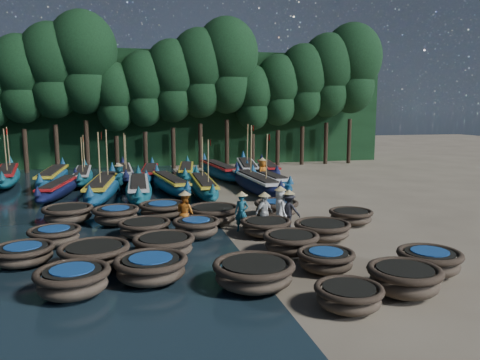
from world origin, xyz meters
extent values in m
plane|color=gray|center=(0.00, 0.00, 0.00)|extent=(120.00, 120.00, 0.00)
cube|color=black|center=(0.00, 23.50, 5.00)|extent=(40.00, 3.00, 10.00)
ellipsoid|color=brown|center=(1.47, -9.23, 0.29)|extent=(1.93, 1.93, 0.58)
torus|color=#3A2E22|center=(1.47, -9.23, 0.56)|extent=(1.75, 1.75, 0.18)
cylinder|color=black|center=(1.47, -9.23, 0.60)|extent=(1.32, 1.32, 0.05)
ellipsoid|color=brown|center=(3.36, -8.73, 0.36)|extent=(2.29, 2.29, 0.72)
torus|color=#3A2E22|center=(3.36, -8.73, 0.70)|extent=(2.01, 2.01, 0.22)
cylinder|color=black|center=(3.36, -8.73, 0.75)|extent=(1.50, 1.50, 0.07)
ellipsoid|color=brown|center=(-5.31, -6.69, 0.35)|extent=(2.32, 2.32, 0.71)
torus|color=#3A2E22|center=(-5.31, -6.69, 0.68)|extent=(2.02, 2.02, 0.21)
cylinder|color=black|center=(-5.31, -6.69, 0.73)|extent=(1.52, 1.52, 0.06)
cylinder|color=navy|center=(-5.31, -6.69, 0.77)|extent=(1.17, 1.17, 0.04)
ellipsoid|color=brown|center=(-3.22, -6.11, 0.34)|extent=(2.61, 2.61, 0.68)
torus|color=#3A2E22|center=(-3.22, -6.11, 0.65)|extent=(2.16, 2.16, 0.20)
cylinder|color=black|center=(-3.22, -6.11, 0.70)|extent=(1.64, 1.64, 0.06)
cylinder|color=navy|center=(-3.22, -6.11, 0.74)|extent=(1.26, 1.26, 0.04)
ellipsoid|color=brown|center=(-0.45, -7.28, 0.35)|extent=(2.86, 2.86, 0.70)
torus|color=#3A2E22|center=(-0.45, -7.28, 0.68)|extent=(2.34, 2.34, 0.21)
cylinder|color=black|center=(-0.45, -7.28, 0.72)|extent=(1.78, 1.78, 0.06)
ellipsoid|color=brown|center=(2.07, -6.51, 0.30)|extent=(1.87, 1.87, 0.60)
torus|color=#3A2E22|center=(2.07, -6.51, 0.58)|extent=(1.81, 1.81, 0.18)
cylinder|color=black|center=(2.07, -6.51, 0.62)|extent=(1.36, 1.36, 0.05)
cylinder|color=navy|center=(2.07, -6.51, 0.65)|extent=(1.05, 1.05, 0.04)
ellipsoid|color=brown|center=(5.00, -7.52, 0.34)|extent=(2.21, 2.21, 0.68)
torus|color=#3A2E22|center=(5.00, -7.52, 0.66)|extent=(1.95, 1.95, 0.21)
cylinder|color=black|center=(5.00, -7.52, 0.70)|extent=(1.46, 1.46, 0.06)
cylinder|color=navy|center=(5.00, -7.52, 0.74)|extent=(1.12, 1.12, 0.04)
ellipsoid|color=brown|center=(-7.13, -3.61, 0.29)|extent=(2.16, 2.16, 0.58)
torus|color=#3A2E22|center=(-7.13, -3.61, 0.56)|extent=(1.96, 1.96, 0.18)
cylinder|color=black|center=(-7.13, -3.61, 0.60)|extent=(1.49, 1.49, 0.05)
cylinder|color=navy|center=(-7.13, -3.61, 0.63)|extent=(1.15, 1.15, 0.04)
ellipsoid|color=brown|center=(-4.89, -4.43, 0.34)|extent=(2.66, 2.66, 0.68)
torus|color=#3A2E22|center=(-4.89, -4.43, 0.66)|extent=(2.25, 2.25, 0.20)
cylinder|color=black|center=(-4.89, -4.43, 0.70)|extent=(1.71, 1.71, 0.06)
ellipsoid|color=brown|center=(-2.68, -3.91, 0.34)|extent=(2.20, 2.20, 0.67)
torus|color=#3A2E22|center=(-2.68, -3.91, 0.65)|extent=(2.11, 2.11, 0.20)
cylinder|color=black|center=(-2.68, -3.91, 0.69)|extent=(1.60, 1.60, 0.06)
ellipsoid|color=brown|center=(1.63, -4.60, 0.33)|extent=(1.82, 1.82, 0.67)
torus|color=#3A2E22|center=(1.63, -4.60, 0.65)|extent=(1.96, 1.96, 0.20)
cylinder|color=black|center=(1.63, -4.60, 0.69)|extent=(1.48, 1.48, 0.06)
ellipsoid|color=brown|center=(3.40, -3.21, 0.32)|extent=(2.61, 2.61, 0.63)
torus|color=#3A2E22|center=(3.40, -3.21, 0.61)|extent=(2.18, 2.18, 0.19)
cylinder|color=black|center=(3.40, -3.21, 0.65)|extent=(1.66, 1.66, 0.06)
ellipsoid|color=brown|center=(-6.47, -1.51, 0.29)|extent=(1.98, 1.98, 0.59)
torus|color=#3A2E22|center=(-6.47, -1.51, 0.57)|extent=(1.91, 1.91, 0.18)
cylinder|color=black|center=(-6.47, -1.51, 0.61)|extent=(1.45, 1.45, 0.05)
cylinder|color=navy|center=(-6.47, -1.51, 0.64)|extent=(1.12, 1.12, 0.04)
ellipsoid|color=brown|center=(-3.21, -1.16, 0.30)|extent=(2.46, 2.46, 0.60)
torus|color=#3A2E22|center=(-3.21, -1.16, 0.58)|extent=(2.06, 2.06, 0.18)
cylinder|color=black|center=(-3.21, -1.16, 0.61)|extent=(1.58, 1.58, 0.05)
ellipsoid|color=brown|center=(-1.24, -1.75, 0.33)|extent=(2.16, 2.16, 0.67)
torus|color=#3A2E22|center=(-1.24, -1.75, 0.65)|extent=(1.86, 1.86, 0.20)
cylinder|color=black|center=(-1.24, -1.75, 0.69)|extent=(1.39, 1.39, 0.06)
cylinder|color=navy|center=(-1.24, -1.75, 0.73)|extent=(1.07, 1.07, 0.04)
ellipsoid|color=brown|center=(1.48, -2.13, 0.30)|extent=(2.24, 2.24, 0.60)
torus|color=#3A2E22|center=(1.48, -2.13, 0.58)|extent=(2.02, 2.02, 0.18)
cylinder|color=black|center=(1.48, -2.13, 0.61)|extent=(1.54, 1.54, 0.05)
ellipsoid|color=brown|center=(5.61, -1.23, 0.29)|extent=(2.03, 2.03, 0.57)
torus|color=#3A2E22|center=(5.61, -1.23, 0.56)|extent=(1.91, 1.91, 0.17)
cylinder|color=black|center=(5.61, -1.23, 0.59)|extent=(1.45, 1.45, 0.05)
ellipsoid|color=brown|center=(-6.37, 1.89, 0.35)|extent=(2.50, 2.50, 0.69)
torus|color=#3A2E22|center=(-6.37, 1.89, 0.67)|extent=(2.18, 2.18, 0.21)
cylinder|color=black|center=(-6.37, 1.89, 0.71)|extent=(1.65, 1.65, 0.06)
ellipsoid|color=brown|center=(-4.32, 1.14, 0.34)|extent=(2.28, 2.28, 0.69)
torus|color=#3A2E22|center=(-4.32, 1.14, 0.67)|extent=(2.01, 2.01, 0.21)
cylinder|color=black|center=(-4.32, 1.14, 0.71)|extent=(1.51, 1.51, 0.06)
cylinder|color=navy|center=(-4.32, 1.14, 0.75)|extent=(1.17, 1.17, 0.04)
ellipsoid|color=brown|center=(-2.25, 1.87, 0.33)|extent=(2.28, 2.28, 0.65)
torus|color=#3A2E22|center=(-2.25, 1.87, 0.63)|extent=(2.19, 2.19, 0.20)
cylinder|color=black|center=(-2.25, 1.87, 0.67)|extent=(1.67, 1.67, 0.06)
cylinder|color=navy|center=(-2.25, 1.87, 0.71)|extent=(1.28, 1.28, 0.04)
ellipsoid|color=brown|center=(-0.18, 0.35, 0.35)|extent=(2.31, 2.31, 0.70)
torus|color=#3A2E22|center=(-0.18, 0.35, 0.67)|extent=(2.32, 2.32, 0.21)
cylinder|color=black|center=(-0.18, 0.35, 0.72)|extent=(1.77, 1.77, 0.06)
ellipsoid|color=brown|center=(2.90, 0.89, 0.34)|extent=(2.35, 2.35, 0.68)
torus|color=#3A2E22|center=(2.90, 0.89, 0.66)|extent=(2.08, 2.08, 0.21)
cylinder|color=black|center=(2.90, 0.89, 0.70)|extent=(1.57, 1.57, 0.06)
cylinder|color=navy|center=(2.90, 0.89, 0.74)|extent=(1.21, 1.21, 0.04)
ellipsoid|color=#0E1336|center=(-7.58, 8.67, 0.45)|extent=(2.45, 7.25, 0.89)
cone|color=#0E1336|center=(-7.00, 12.10, 1.03)|extent=(0.39, 0.39, 0.54)
cone|color=#0E1336|center=(-8.15, 5.24, 0.98)|extent=(0.39, 0.39, 0.45)
cube|color=#AD1517|center=(-7.58, 8.67, 0.82)|extent=(1.84, 5.61, 0.11)
cube|color=black|center=(-7.58, 8.67, 0.89)|extent=(1.48, 4.86, 0.09)
ellipsoid|color=navy|center=(-5.12, 7.69, 0.54)|extent=(2.43, 8.80, 1.09)
cone|color=navy|center=(-4.70, 11.90, 1.25)|extent=(0.48, 0.48, 0.65)
cone|color=navy|center=(-5.55, 3.47, 1.20)|extent=(0.48, 0.48, 0.54)
cube|color=gold|center=(-5.12, 7.69, 1.00)|extent=(1.81, 6.82, 0.13)
cube|color=black|center=(-5.12, 7.69, 1.09)|extent=(1.43, 5.92, 0.11)
cylinder|color=#997F4C|center=(-4.88, 8.97, 2.28)|extent=(0.08, 0.26, 3.04)
cylinder|color=#997F4C|center=(-5.18, 6.05, 2.28)|extent=(0.08, 0.26, 3.04)
plane|color=red|center=(-5.02, 6.04, 3.61)|extent=(0.00, 0.38, 0.38)
ellipsoid|color=navy|center=(-3.17, 7.09, 0.50)|extent=(1.66, 8.09, 1.01)
cone|color=navy|center=(-3.07, 11.02, 1.16)|extent=(0.44, 0.44, 0.60)
cone|color=navy|center=(-3.28, 3.17, 1.11)|extent=(0.44, 0.44, 0.50)
cube|color=silver|center=(-3.17, 7.09, 0.93)|extent=(1.22, 6.27, 0.12)
cube|color=black|center=(-3.17, 7.09, 1.01)|extent=(0.93, 5.45, 0.10)
ellipsoid|color=navy|center=(-1.26, 8.64, 0.47)|extent=(2.51, 7.66, 0.94)
cone|color=navy|center=(-1.83, 12.27, 1.08)|extent=(0.41, 0.41, 0.57)
cone|color=navy|center=(-0.69, 5.01, 1.04)|extent=(0.41, 0.41, 0.47)
cube|color=gold|center=(-1.26, 8.64, 0.87)|extent=(1.88, 5.92, 0.11)
cube|color=black|center=(-1.26, 8.64, 0.94)|extent=(1.51, 5.14, 0.09)
ellipsoid|color=navy|center=(0.52, 7.19, 0.48)|extent=(1.66, 7.68, 0.95)
cone|color=navy|center=(0.66, 10.91, 1.10)|extent=(0.42, 0.42, 0.57)
cone|color=navy|center=(0.38, 3.47, 1.05)|extent=(0.42, 0.42, 0.48)
cube|color=gold|center=(0.52, 7.19, 0.88)|extent=(1.22, 5.95, 0.11)
cube|color=black|center=(0.52, 7.19, 0.95)|extent=(0.94, 5.18, 0.10)
cylinder|color=#997F4C|center=(0.66, 8.33, 2.00)|extent=(0.07, 0.23, 2.67)
cylinder|color=#997F4C|center=(0.56, 5.76, 2.00)|extent=(0.07, 0.23, 2.67)
plane|color=red|center=(0.70, 5.75, 3.17)|extent=(0.00, 0.33, 0.33)
ellipsoid|color=#0E1336|center=(3.70, 7.25, 0.51)|extent=(1.94, 8.29, 1.03)
cone|color=#0E1336|center=(3.48, 11.25, 1.18)|extent=(0.45, 0.45, 0.62)
cone|color=#0E1336|center=(3.93, 3.25, 1.13)|extent=(0.45, 0.45, 0.51)
cube|color=silver|center=(3.70, 7.25, 0.95)|extent=(1.43, 6.42, 0.12)
cube|color=black|center=(3.70, 7.25, 1.03)|extent=(1.11, 5.59, 0.10)
cylinder|color=#997F4C|center=(3.74, 8.49, 2.16)|extent=(0.07, 0.24, 2.88)
cylinder|color=#997F4C|center=(3.89, 5.71, 2.16)|extent=(0.07, 0.24, 2.88)
plane|color=red|center=(4.05, 5.72, 3.41)|extent=(0.00, 0.36, 0.36)
ellipsoid|color=navy|center=(4.82, 8.85, 0.49)|extent=(1.92, 7.88, 0.98)
cone|color=navy|center=(4.57, 12.64, 1.12)|extent=(0.43, 0.43, 0.59)
cone|color=navy|center=(5.08, 5.05, 1.07)|extent=(0.43, 0.43, 0.49)
cube|color=silver|center=(4.82, 8.85, 0.90)|extent=(1.43, 6.10, 0.12)
cube|color=black|center=(4.82, 8.85, 0.98)|extent=(1.11, 5.31, 0.10)
ellipsoid|color=navy|center=(-11.52, 14.21, 0.54)|extent=(2.89, 8.75, 1.08)
cone|color=navy|center=(-12.18, 18.35, 1.24)|extent=(0.47, 0.47, 0.65)
cone|color=navy|center=(-10.86, 10.06, 1.18)|extent=(0.47, 0.47, 0.54)
cube|color=#AD1517|center=(-11.52, 14.21, 0.99)|extent=(2.17, 6.77, 0.13)
cube|color=black|center=(-11.52, 14.21, 1.08)|extent=(1.75, 5.87, 0.11)
cylinder|color=#997F4C|center=(-11.62, 15.50, 2.26)|extent=(0.08, 0.26, 3.01)
cylinder|color=#997F4C|center=(-11.16, 12.63, 2.26)|extent=(0.08, 0.26, 3.01)
plane|color=red|center=(-11.00, 12.65, 3.57)|extent=(0.00, 0.38, 0.38)
ellipsoid|color=navy|center=(-8.50, 12.98, 0.52)|extent=(1.78, 8.30, 1.03)
cone|color=navy|center=(-8.36, 17.00, 1.19)|extent=(0.45, 0.45, 0.62)
cone|color=navy|center=(-8.64, 8.96, 1.14)|extent=(0.45, 0.45, 0.52)
cube|color=gold|center=(-8.50, 12.98, 0.95)|extent=(1.31, 6.43, 0.12)
cube|color=black|center=(-8.50, 12.98, 1.03)|extent=(1.00, 5.60, 0.10)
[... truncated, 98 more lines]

